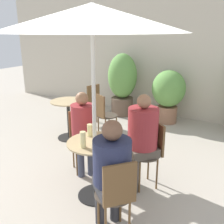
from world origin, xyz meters
name	(u,v)px	position (x,y,z in m)	size (l,w,h in m)	color
ground_plane	(88,206)	(0.00, 0.00, 0.00)	(20.00, 20.00, 0.00)	#B2A899
storefront_wall	(184,51)	(0.00, 3.69, 1.50)	(10.00, 0.06, 3.00)	beige
cafe_table_near	(95,159)	(-0.03, 0.22, 0.50)	(0.65, 0.65, 0.72)	black
cafe_table_far	(68,113)	(-1.45, 1.47, 0.49)	(0.63, 0.63, 0.72)	black
bistro_chair_0	(117,193)	(0.52, -0.26, 0.52)	(0.43, 0.42, 0.86)	#42382D
bistro_chair_1	(151,148)	(0.45, 0.77, 0.52)	(0.42, 0.43, 0.86)	#42382D
bistro_chair_2	(81,135)	(-0.59, 0.70, 0.52)	(0.43, 0.42, 0.86)	#42382D
bistro_chair_4	(91,100)	(-1.53, 2.33, 0.52)	(0.41, 0.39, 0.86)	#42382D
bistro_chair_5	(103,112)	(-0.86, 1.74, 0.52)	(0.41, 0.42, 0.86)	#42382D
seated_person_0	(112,168)	(0.41, -0.17, 0.70)	(0.47, 0.46, 1.19)	#2D2D33
seated_person_1	(142,135)	(0.36, 0.67, 0.73)	(0.47, 0.47, 1.24)	brown
seated_person_2	(83,126)	(-0.48, 0.61, 0.70)	(0.40, 0.40, 1.17)	#42475B
beer_glass_0	(110,136)	(0.15, 0.24, 0.82)	(0.06, 0.06, 0.20)	#DBC65B
beer_glass_1	(90,130)	(-0.18, 0.33, 0.80)	(0.07, 0.07, 0.15)	beige
beer_glass_2	(83,140)	(-0.06, 0.03, 0.81)	(0.06, 0.06, 0.18)	beige
potted_plant_0	(122,82)	(-1.25, 3.22, 0.79)	(0.67, 0.67, 1.44)	brown
potted_plant_1	(168,92)	(-0.14, 3.23, 0.67)	(0.71, 0.71, 1.14)	#93664C
umbrella	(92,18)	(-0.03, 0.22, 2.07)	(1.96, 1.96, 2.21)	silver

